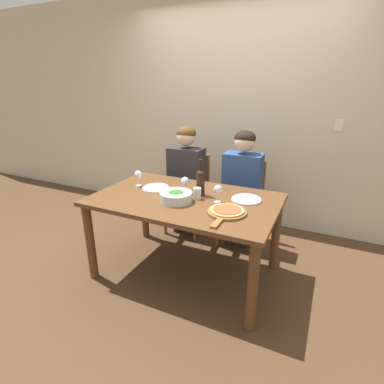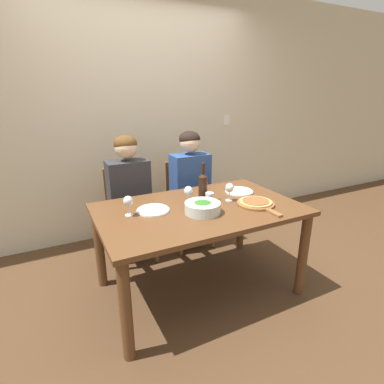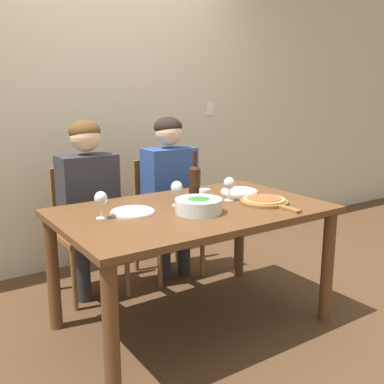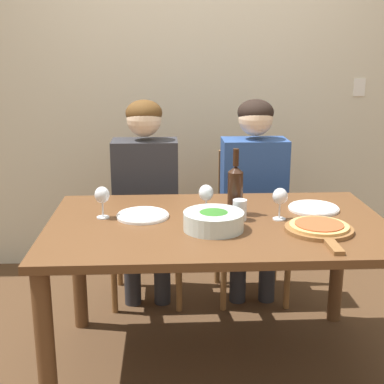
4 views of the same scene
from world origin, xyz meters
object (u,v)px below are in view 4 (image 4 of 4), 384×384
(chair_left, at_px, (147,219))
(broccoli_bowl, at_px, (214,220))
(dinner_plate_left, at_px, (143,215))
(water_tumbler, at_px, (240,210))
(wine_glass_left, at_px, (102,196))
(dinner_plate_right, at_px, (314,208))
(wine_bottle, at_px, (235,189))
(wine_glass_right, at_px, (280,198))
(person_man, at_px, (254,183))
(pizza_on_board, at_px, (319,228))
(chair_right, at_px, (250,218))
(wine_glass_centre, at_px, (206,194))
(person_woman, at_px, (145,184))

(chair_left, height_order, broccoli_bowl, chair_left)
(dinner_plate_left, distance_m, water_tumbler, 0.46)
(chair_left, height_order, wine_glass_left, same)
(dinner_plate_right, distance_m, wine_glass_left, 1.03)
(wine_bottle, bearing_deg, wine_glass_left, -177.39)
(broccoli_bowl, xyz_separation_m, wine_glass_right, (0.32, 0.13, 0.06))
(wine_bottle, xyz_separation_m, dinner_plate_right, (0.40, 0.05, -0.12))
(dinner_plate_left, height_order, wine_glass_right, wine_glass_right)
(chair_left, distance_m, person_man, 0.70)
(broccoli_bowl, relative_size, pizza_on_board, 0.61)
(wine_bottle, xyz_separation_m, wine_glass_right, (0.19, -0.10, -0.02))
(chair_right, height_order, wine_glass_left, same)
(chair_right, height_order, wine_glass_right, same)
(wine_glass_centre, bearing_deg, wine_glass_left, -178.65)
(wine_glass_right, relative_size, wine_glass_centre, 1.00)
(wine_glass_right, bearing_deg, person_woman, 132.37)
(person_man, relative_size, wine_glass_right, 8.14)
(chair_right, height_order, dinner_plate_left, chair_right)
(person_man, height_order, wine_bottle, person_man)
(person_woman, relative_size, wine_glass_right, 8.14)
(wine_glass_centre, bearing_deg, chair_right, 65.53)
(wine_glass_left, distance_m, wine_glass_centre, 0.49)
(broccoli_bowl, height_order, water_tumbler, water_tumbler)
(dinner_plate_right, relative_size, water_tumbler, 2.56)
(person_woman, distance_m, pizza_on_board, 1.18)
(wine_glass_left, bearing_deg, chair_left, 76.64)
(dinner_plate_right, xyz_separation_m, pizza_on_board, (-0.06, -0.32, 0.01))
(wine_glass_centre, distance_m, water_tumbler, 0.18)
(dinner_plate_left, distance_m, pizza_on_board, 0.81)
(wine_glass_right, bearing_deg, dinner_plate_right, 35.47)
(pizza_on_board, bearing_deg, chair_right, 98.02)
(dinner_plate_left, bearing_deg, pizza_on_board, -17.73)
(wine_bottle, relative_size, water_tumbler, 3.29)
(person_man, xyz_separation_m, broccoli_bowl, (-0.32, -0.83, 0.04))
(person_man, bearing_deg, wine_bottle, -107.68)
(dinner_plate_right, relative_size, wine_glass_centre, 1.64)
(pizza_on_board, distance_m, wine_glass_right, 0.24)
(wine_glass_left, height_order, wine_glass_centre, same)
(chair_left, bearing_deg, chair_right, 0.00)
(dinner_plate_right, bearing_deg, wine_glass_right, -144.53)
(pizza_on_board, bearing_deg, wine_glass_right, 127.98)
(chair_right, distance_m, person_man, 0.27)
(broccoli_bowl, height_order, dinner_plate_right, broccoli_bowl)
(water_tumbler, bearing_deg, wine_glass_right, -1.42)
(dinner_plate_right, xyz_separation_m, wine_glass_left, (-1.02, -0.08, 0.10))
(wine_glass_left, bearing_deg, wine_bottle, 2.61)
(person_man, xyz_separation_m, pizza_on_board, (0.14, -0.88, 0.02))
(wine_bottle, height_order, wine_glass_centre, wine_bottle)
(wine_bottle, height_order, water_tumbler, wine_bottle)
(water_tumbler, bearing_deg, person_man, 75.29)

